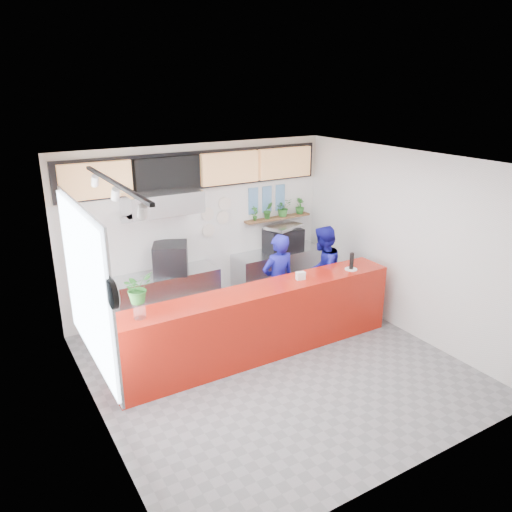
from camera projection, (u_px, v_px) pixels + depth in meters
name	position (u px, v px, depth m)	size (l,w,h in m)	color
floor	(274.00, 366.00, 7.38)	(5.00, 5.00, 0.00)	slate
ceiling	(277.00, 162.00, 6.39)	(5.00, 5.00, 0.00)	silver
wall_back	(200.00, 228.00, 8.91)	(5.00, 5.00, 0.00)	white
wall_left	(91.00, 312.00, 5.67)	(5.00, 5.00, 0.00)	white
wall_right	(405.00, 243.00, 8.09)	(5.00, 5.00, 0.00)	white
service_counter	(260.00, 322.00, 7.52)	(4.50, 0.60, 1.10)	#A3180B
cream_band	(198.00, 167.00, 8.54)	(5.00, 0.02, 0.80)	beige
prep_bench	(167.00, 297.00, 8.63)	(1.80, 0.60, 0.90)	#B2B5BA
panini_oven	(171.00, 258.00, 8.45)	(0.56, 0.56, 0.51)	black
extraction_hood	(162.00, 202.00, 8.03)	(1.20, 0.70, 0.35)	#B2B5BA
hood_lip	(163.00, 214.00, 8.09)	(1.20, 0.70, 0.08)	#B2B5BA
right_bench	(278.00, 273.00, 9.74)	(1.80, 0.60, 0.90)	#B2B5BA
espresso_machine	(283.00, 240.00, 9.56)	(0.67, 0.48, 0.43)	black
espresso_tray	(283.00, 226.00, 9.48)	(0.66, 0.46, 0.06)	#B9BBC1
herb_shelf	(278.00, 218.00, 9.60)	(1.40, 0.18, 0.04)	brown
menu_board_far_left	(96.00, 181.00, 7.62)	(1.10, 0.10, 0.55)	tan
menu_board_mid_left	(168.00, 174.00, 8.18)	(1.10, 0.10, 0.55)	black
menu_board_mid_right	(230.00, 168.00, 8.74)	(1.10, 0.10, 0.55)	tan
menu_board_far_right	(285.00, 163.00, 9.30)	(1.10, 0.10, 0.55)	tan
soffit	(198.00, 170.00, 8.53)	(4.80, 0.04, 0.65)	black
window_pane	(86.00, 286.00, 5.87)	(0.04, 2.20, 1.90)	silver
window_frame	(88.00, 286.00, 5.88)	(0.03, 2.30, 2.00)	#B2B5BA
wall_clock_rim	(112.00, 294.00, 4.78)	(0.30, 0.30, 0.05)	black
wall_clock_face	(115.00, 293.00, 4.80)	(0.26, 0.26, 0.02)	white
track_rail	(115.00, 183.00, 5.39)	(0.05, 2.40, 0.04)	black
dec_plate_a	(208.00, 214.00, 8.88)	(0.24, 0.24, 0.03)	silver
dec_plate_b	(223.00, 217.00, 9.05)	(0.24, 0.24, 0.03)	silver
dec_plate_c	(208.00, 230.00, 8.97)	(0.24, 0.24, 0.03)	silver
dec_plate_d	(225.00, 204.00, 8.99)	(0.24, 0.24, 0.03)	silver
photo_frame_a	(253.00, 194.00, 9.26)	(0.20, 0.02, 0.25)	#598CBF
photo_frame_b	(267.00, 193.00, 9.40)	(0.20, 0.02, 0.25)	#598CBF
photo_frame_c	(280.00, 191.00, 9.55)	(0.20, 0.02, 0.25)	#598CBF
photo_frame_d	(253.00, 208.00, 9.34)	(0.20, 0.02, 0.25)	#598CBF
photo_frame_e	(267.00, 206.00, 9.49)	(0.20, 0.02, 0.25)	#598CBF
photo_frame_f	(280.00, 204.00, 9.63)	(0.20, 0.02, 0.25)	#598CBF
staff_center	(278.00, 282.00, 8.30)	(0.60, 0.40, 1.65)	#161591
staff_right	(322.00, 272.00, 8.72)	(0.81, 0.63, 1.66)	#161591
herb_a	(255.00, 213.00, 9.30)	(0.14, 0.10, 0.27)	#296A25
herb_b	(268.00, 210.00, 9.43)	(0.18, 0.14, 0.32)	#296A25
herb_c	(283.00, 207.00, 9.60)	(0.31, 0.27, 0.34)	#296A25
herb_d	(300.00, 206.00, 9.79)	(0.17, 0.15, 0.31)	#296A25
glass_vase	(139.00, 311.00, 6.39)	(0.16, 0.16, 0.19)	white
basil_vase	(137.00, 288.00, 6.29)	(0.36, 0.31, 0.40)	#296A25
napkin_holder	(300.00, 276.00, 7.66)	(0.14, 0.09, 0.12)	white
white_plate	(351.00, 269.00, 8.08)	(0.20, 0.20, 0.01)	white
pepper_mill	(352.00, 261.00, 8.03)	(0.07, 0.07, 0.27)	black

